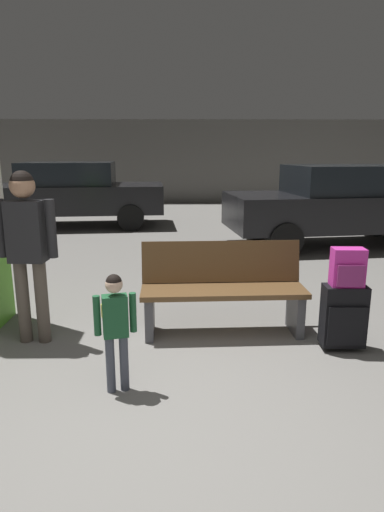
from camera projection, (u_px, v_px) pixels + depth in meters
ground_plane at (171, 272)px, 6.74m from camera, size 18.00×18.00×0.10m
garage_back_wall at (178, 162)px, 15.01m from camera, size 18.00×0.12×2.80m
bench at (223, 289)px, 4.31m from camera, size 1.62×0.58×0.89m
suitcase at (344, 316)px, 3.92m from camera, size 0.38×0.24×0.60m
backpack_bright at (348, 268)px, 3.82m from camera, size 0.29×0.20×0.34m
child at (115, 321)px, 3.18m from camera, size 0.30×0.18×0.91m
adult at (27, 239)px, 3.94m from camera, size 0.55×0.22×1.60m
parked_car_near at (340, 203)px, 8.22m from camera, size 4.29×2.22×1.51m
parked_car_far at (74, 192)px, 10.36m from camera, size 4.23×2.07×1.51m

